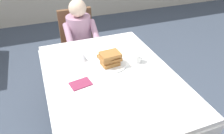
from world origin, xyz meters
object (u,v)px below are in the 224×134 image
Objects in this scene: knife_right_of_plate at (130,62)px; plate_breakfast at (111,65)px; spoon_near_edge at (129,86)px; chair_diner at (78,40)px; breakfast_stack at (110,58)px; dining_table_main at (111,83)px; fork_left_of_plate at (92,70)px; syrup_pitcher at (83,57)px; diner_person at (80,36)px; cup_coffee at (137,58)px.

plate_breakfast is at bearing 88.88° from knife_right_of_plate.
plate_breakfast reaches higher than spoon_near_edge.
chair_diner is 1.07m from breakfast_stack.
knife_right_of_plate is (0.24, 0.12, 0.09)m from dining_table_main.
dining_table_main is at bearing -110.77° from plate_breakfast.
breakfast_stack is 0.20m from fork_left_of_plate.
plate_breakfast is 1.29× the size of breakfast_stack.
chair_diner is at bearing 94.67° from breakfast_stack.
plate_breakfast is 0.28m from syrup_pitcher.
knife_right_of_plate is at bearing 107.52° from diner_person.
cup_coffee is 0.08m from knife_right_of_plate.
cup_coffee is at bearing -92.01° from fork_left_of_plate.
dining_table_main is at bearing 121.49° from knife_right_of_plate.
chair_diner reaches higher than cup_coffee.
cup_coffee is (0.26, -0.03, 0.03)m from plate_breakfast.
spoon_near_edge is at bearing -64.13° from syrup_pitcher.
breakfast_stack is 0.21m from knife_right_of_plate.
syrup_pitcher is (-0.13, -0.70, 0.11)m from diner_person.
syrup_pitcher is at bearing 7.88° from fork_left_of_plate.
knife_right_of_plate is at bearing -25.07° from syrup_pitcher.
diner_person is 0.72m from syrup_pitcher.
chair_diner reaches higher than knife_right_of_plate.
chair_diner is 1.07m from fork_left_of_plate.
breakfast_stack is 1.20× the size of fork_left_of_plate.
syrup_pitcher is at bearing 141.93° from plate_breakfast.
chair_diner is 4.30× the size of breakfast_stack.
diner_person is at bearing 79.75° from syrup_pitcher.
dining_table_main is 0.24m from spoon_near_edge.
spoon_near_edge is at bearing -83.40° from breakfast_stack.
spoon_near_edge is at bearing 95.81° from diner_person.
breakfast_stack is 1.08× the size of knife_right_of_plate.
cup_coffee reaches higher than syrup_pitcher.
diner_person is at bearing 22.41° from knife_right_of_plate.
diner_person is at bearing 111.05° from cup_coffee.
fork_left_of_plate is (-0.10, -0.89, 0.07)m from diner_person.
chair_diner is 1.40m from spoon_near_edge.
cup_coffee reaches higher than spoon_near_edge.
plate_breakfast is at bearing -38.07° from syrup_pitcher.
cup_coffee is 1.41× the size of syrup_pitcher.
fork_left_of_plate is at bearing -81.59° from syrup_pitcher.
fork_left_of_plate is 0.90× the size of knife_right_of_plate.
breakfast_stack is at bearing 88.52° from knife_right_of_plate.
chair_diner is at bearing 91.84° from dining_table_main.
chair_diner is 0.83× the size of diner_person.
dining_table_main is 8.47× the size of fork_left_of_plate.
diner_person is 5.17× the size of breakfast_stack.
knife_right_of_plate is (0.28, -1.05, 0.21)m from chair_diner.
syrup_pitcher is (-0.21, 0.17, -0.04)m from breakfast_stack.
cup_coffee is at bearing -7.27° from breakfast_stack.
breakfast_stack is 0.36m from spoon_near_edge.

